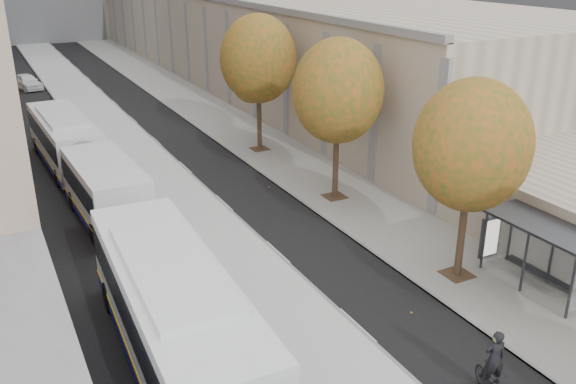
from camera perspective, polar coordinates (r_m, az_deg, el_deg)
bus_platform at (r=39.83m, az=-14.95°, el=3.96°), size 4.25×150.00×0.15m
sidewalk at (r=42.15m, az=-4.30°, el=5.55°), size 4.75×150.00×0.08m
building_tan at (r=72.07m, az=-5.28°, el=15.43°), size 18.00×92.00×8.00m
bus_shelter at (r=23.81m, az=23.05°, el=-3.67°), size 1.90×4.40×2.53m
tree_c at (r=22.55m, az=16.83°, el=4.17°), size 4.20×4.20×7.28m
tree_d at (r=29.36m, az=4.69°, el=9.37°), size 4.40×4.40×7.60m
tree_e at (r=37.12m, az=-2.80°, el=12.33°), size 4.60×4.60×7.92m
bus_far at (r=33.75m, az=-18.87°, el=3.04°), size 3.28×17.35×2.88m
cyclist at (r=18.45m, az=18.57°, el=-15.76°), size 0.89×1.75×2.16m
distant_car at (r=60.55m, az=-23.23°, el=9.47°), size 2.68×4.39×1.40m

